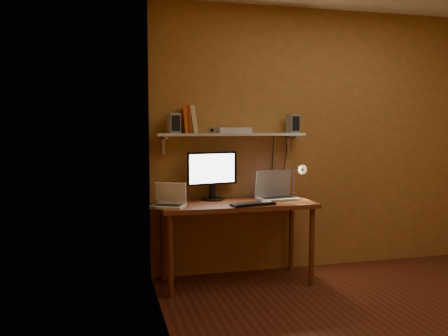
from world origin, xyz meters
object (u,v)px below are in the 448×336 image
object	(u,v)px
desk	(236,211)
mouse	(266,202)
wall_shelf	(231,135)
speaker_left	(174,123)
netbook	(169,200)
keyboard	(253,204)
speaker_right	(293,124)
monitor	(212,173)
shelf_camera	(212,130)
desk_lamp	(298,176)
laptop	(276,191)
router	(232,130)

from	to	relation	value
desk	mouse	xyz separation A→B (m)	(0.22, -0.19, 0.10)
wall_shelf	speaker_left	distance (m)	0.55
netbook	keyboard	size ratio (longest dim) A/B	0.83
speaker_right	monitor	bearing A→B (deg)	169.01
monitor	speaker_right	distance (m)	0.93
wall_shelf	speaker_right	world-z (taller)	speaker_right
wall_shelf	shelf_camera	bearing A→B (deg)	-163.97
netbook	speaker_left	size ratio (longest dim) A/B	1.81
keyboard	speaker_right	bearing A→B (deg)	24.91
netbook	speaker_right	size ratio (longest dim) A/B	1.83
wall_shelf	speaker_right	xyz separation A→B (m)	(0.63, 0.01, 0.11)
netbook	keyboard	bearing A→B (deg)	17.42
wall_shelf	shelf_camera	xyz separation A→B (m)	(-0.19, -0.06, 0.04)
keyboard	desk_lamp	size ratio (longest dim) A/B	1.06
desk_lamp	speaker_left	bearing A→B (deg)	177.18
monitor	desk_lamp	distance (m)	0.84
desk	desk_lamp	distance (m)	0.73
laptop	speaker_right	bearing A→B (deg)	20.86
shelf_camera	mouse	bearing A→B (deg)	-38.36
desk	shelf_camera	size ratio (longest dim) A/B	15.19
desk_lamp	shelf_camera	world-z (taller)	shelf_camera
speaker_left	shelf_camera	size ratio (longest dim) A/B	1.97
monitor	keyboard	xyz separation A→B (m)	(0.27, -0.38, -0.24)
router	laptop	bearing A→B (deg)	-12.12
keyboard	desk_lamp	bearing A→B (deg)	17.74
desk	laptop	bearing A→B (deg)	13.21
desk	speaker_right	size ratio (longest dim) A/B	7.79
wall_shelf	laptop	size ratio (longest dim) A/B	3.64
monitor	mouse	bearing A→B (deg)	-55.67
keyboard	laptop	bearing A→B (deg)	30.48
netbook	keyboard	world-z (taller)	netbook
desk	router	distance (m)	0.76
keyboard	router	xyz separation A→B (m)	(-0.08, 0.39, 0.64)
router	shelf_camera	bearing A→B (deg)	-167.02
desk	desk_lamp	xyz separation A→B (m)	(0.66, 0.13, 0.29)
wall_shelf	mouse	bearing A→B (deg)	-60.16
mouse	router	distance (m)	0.76
mouse	shelf_camera	bearing A→B (deg)	138.47
monitor	keyboard	bearing A→B (deg)	-67.14
monitor	laptop	bearing A→B (deg)	-20.84
desk_lamp	speaker_right	bearing A→B (deg)	112.87
netbook	speaker_right	xyz separation A→B (m)	(1.25, 0.30, 0.66)
monitor	router	distance (m)	0.44
wall_shelf	speaker_right	bearing A→B (deg)	0.88
desk	keyboard	distance (m)	0.24
keyboard	desk_lamp	xyz separation A→B (m)	(0.57, 0.33, 0.20)
speaker_left	netbook	bearing A→B (deg)	-119.54
desk	wall_shelf	distance (m)	0.72
speaker_left	laptop	bearing A→B (deg)	-17.84
netbook	monitor	bearing A→B (deg)	57.83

